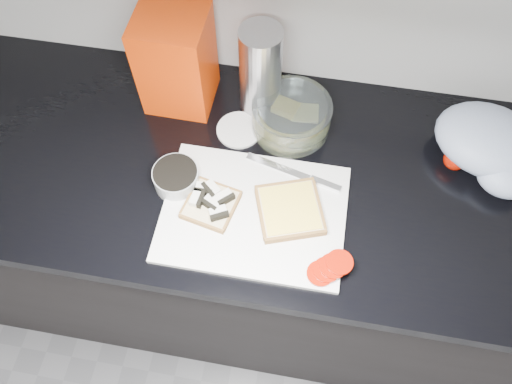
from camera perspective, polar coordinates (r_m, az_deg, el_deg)
base_cabinet at (r=1.58m, az=5.65°, el=-7.07°), size 3.50×0.60×0.86m
countertop at (r=1.17m, az=7.53°, el=1.25°), size 3.50×0.64×0.04m
cutting_board at (r=1.09m, az=-0.27°, el=-2.47°), size 0.40×0.30×0.01m
bread_left at (r=1.09m, az=-5.17°, el=-1.26°), size 0.13×0.13×0.03m
bread_right at (r=1.08m, az=3.88°, el=-2.07°), size 0.18×0.18×0.02m
tomato_slices at (r=1.04m, az=8.44°, el=-8.58°), size 0.10×0.09×0.02m
knife at (r=1.14m, az=5.63°, el=1.76°), size 0.23×0.07×0.01m
seed_tub at (r=1.13m, az=-9.10°, el=1.66°), size 0.10×0.10×0.05m
tub_lid at (r=1.22m, az=-1.97°, el=7.10°), size 0.11×0.11×0.01m
glass_bowl at (r=1.20m, az=4.05°, el=8.62°), size 0.19×0.19×0.08m
bread_bag at (r=1.21m, az=-9.08°, el=14.58°), size 0.16×0.15×0.25m
steel_canister at (r=1.18m, az=0.51°, el=13.64°), size 0.10×0.10×0.23m
grocery_bag at (r=1.25m, az=25.29°, el=4.80°), size 0.30×0.28×0.11m
whole_tomatoes at (r=1.23m, az=21.82°, el=3.53°), size 0.05×0.05×0.05m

